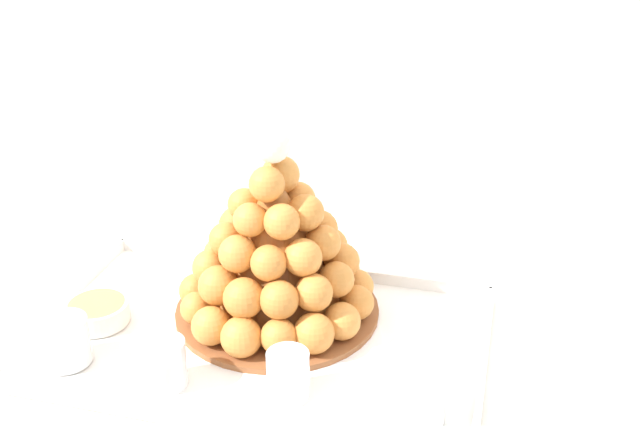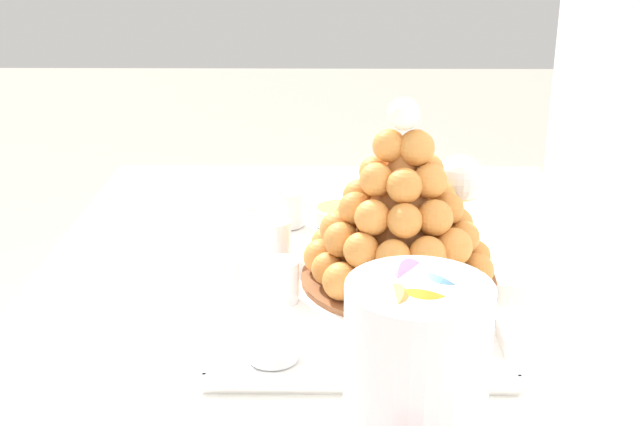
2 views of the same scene
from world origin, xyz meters
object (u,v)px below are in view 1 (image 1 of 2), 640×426
(serving_tray, at_px, (259,339))
(dessert_cup_mid_left, at_px, (166,365))
(dessert_cup_mid_right, at_px, (418,399))
(wine_glass, at_px, (242,199))
(dessert_cup_centre, at_px, (288,377))
(croquembouche, at_px, (276,250))
(creme_brulee_ramekin, at_px, (98,311))
(dessert_cup_left, at_px, (65,343))

(serving_tray, xyz_separation_m, dessert_cup_mid_left, (-0.07, -0.12, 0.03))
(dessert_cup_mid_right, xyz_separation_m, wine_glass, (-0.29, 0.25, 0.09))
(dessert_cup_mid_right, bearing_deg, serving_tray, 155.26)
(dessert_cup_centre, bearing_deg, croquembouche, 111.69)
(dessert_cup_centre, xyz_separation_m, creme_brulee_ramekin, (-0.29, 0.08, -0.01))
(dessert_cup_mid_right, distance_m, creme_brulee_ramekin, 0.44)
(croquembouche, distance_m, creme_brulee_ramekin, 0.25)
(dessert_cup_centre, bearing_deg, creme_brulee_ramekin, 164.27)
(dessert_cup_mid_right, bearing_deg, dessert_cup_left, -179.23)
(croquembouche, distance_m, dessert_cup_mid_right, 0.28)
(dessert_cup_left, distance_m, creme_brulee_ramekin, 0.09)
(dessert_cup_left, relative_size, dessert_cup_mid_right, 0.99)
(dessert_cup_left, distance_m, dessert_cup_centre, 0.28)
(wine_glass, bearing_deg, dessert_cup_mid_right, -41.15)
(croquembouche, xyz_separation_m, creme_brulee_ramekin, (-0.22, -0.08, -0.08))
(dessert_cup_centre, bearing_deg, dessert_cup_left, -178.71)
(dessert_cup_left, xyz_separation_m, creme_brulee_ramekin, (-0.01, 0.09, -0.01))
(creme_brulee_ramekin, height_order, wine_glass, wine_glass)
(dessert_cup_mid_right, bearing_deg, wine_glass, 138.85)
(dessert_cup_mid_right, xyz_separation_m, creme_brulee_ramekin, (-0.44, 0.08, -0.01))
(serving_tray, height_order, dessert_cup_left, dessert_cup_left)
(dessert_cup_centre, bearing_deg, serving_tray, 125.18)
(dessert_cup_mid_left, bearing_deg, serving_tray, 58.10)
(creme_brulee_ramekin, bearing_deg, serving_tray, 5.09)
(wine_glass, bearing_deg, dessert_cup_left, -117.84)
(dessert_cup_left, height_order, dessert_cup_mid_left, same)
(dessert_cup_centre, height_order, wine_glass, wine_glass)
(serving_tray, height_order, wine_glass, wine_glass)
(dessert_cup_left, bearing_deg, creme_brulee_ramekin, 94.94)
(creme_brulee_ramekin, relative_size, wine_glass, 0.49)
(serving_tray, xyz_separation_m, dessert_cup_centre, (0.07, -0.10, 0.03))
(wine_glass, bearing_deg, croquembouche, -49.61)
(dessert_cup_left, bearing_deg, dessert_cup_mid_left, -4.19)
(serving_tray, height_order, dessert_cup_mid_left, dessert_cup_mid_left)
(dessert_cup_left, relative_size, creme_brulee_ramekin, 0.72)
(serving_tray, xyz_separation_m, wine_glass, (-0.07, 0.15, 0.12))
(dessert_cup_mid_left, distance_m, wine_glass, 0.28)
(dessert_cup_left, height_order, dessert_cup_centre, same)
(serving_tray, bearing_deg, croquembouche, 83.97)
(creme_brulee_ramekin, bearing_deg, dessert_cup_mid_left, -34.00)
(dessert_cup_left, relative_size, wine_glass, 0.35)
(dessert_cup_mid_right, bearing_deg, creme_brulee_ramekin, 169.40)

